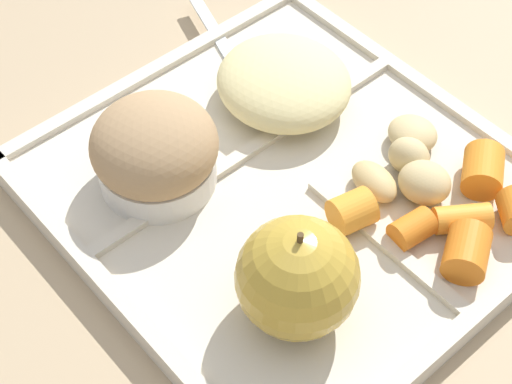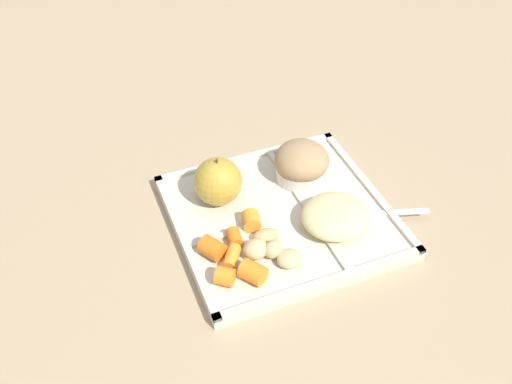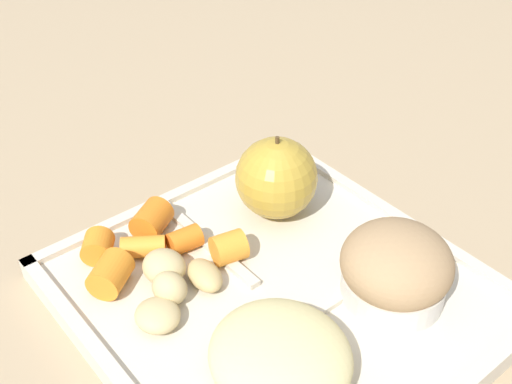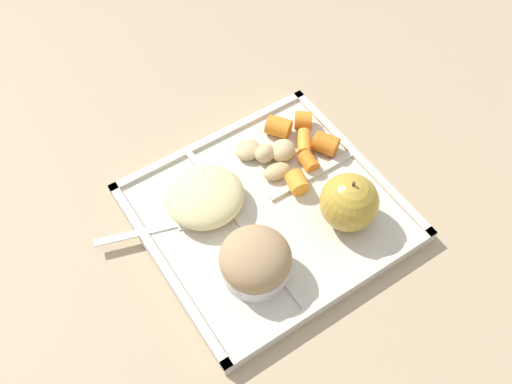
% 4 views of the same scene
% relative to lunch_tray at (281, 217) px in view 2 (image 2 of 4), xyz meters
% --- Properties ---
extents(ground, '(6.00, 6.00, 0.00)m').
position_rel_lunch_tray_xyz_m(ground, '(-0.00, 0.00, -0.01)').
color(ground, tan).
extents(lunch_tray, '(0.31, 0.29, 0.02)m').
position_rel_lunch_tray_xyz_m(lunch_tray, '(0.00, 0.00, 0.00)').
color(lunch_tray, beige).
rests_on(lunch_tray, ground).
extents(green_apple, '(0.07, 0.07, 0.08)m').
position_rel_lunch_tray_xyz_m(green_apple, '(-0.08, 0.06, 0.04)').
color(green_apple, '#B79333').
rests_on(green_apple, lunch_tray).
extents(bran_muffin, '(0.09, 0.09, 0.06)m').
position_rel_lunch_tray_xyz_m(bran_muffin, '(0.06, 0.06, 0.04)').
color(bran_muffin, silver).
rests_on(bran_muffin, lunch_tray).
extents(carrot_slice_back, '(0.02, 0.03, 0.02)m').
position_rel_lunch_tray_xyz_m(carrot_slice_back, '(-0.09, -0.03, 0.02)').
color(carrot_slice_back, orange).
rests_on(carrot_slice_back, lunch_tray).
extents(carrot_slice_center, '(0.03, 0.03, 0.03)m').
position_rel_lunch_tray_xyz_m(carrot_slice_center, '(-0.12, -0.09, 0.02)').
color(carrot_slice_center, orange).
rests_on(carrot_slice_center, lunch_tray).
extents(carrot_slice_small, '(0.04, 0.04, 0.02)m').
position_rel_lunch_tray_xyz_m(carrot_slice_small, '(-0.10, -0.06, 0.02)').
color(carrot_slice_small, orange).
rests_on(carrot_slice_small, lunch_tray).
extents(carrot_slice_large, '(0.04, 0.04, 0.03)m').
position_rel_lunch_tray_xyz_m(carrot_slice_large, '(-0.08, -0.10, 0.02)').
color(carrot_slice_large, orange).
rests_on(carrot_slice_large, lunch_tray).
extents(carrot_slice_tilted, '(0.03, 0.03, 0.03)m').
position_rel_lunch_tray_xyz_m(carrot_slice_tilted, '(-0.05, -0.01, 0.02)').
color(carrot_slice_tilted, orange).
rests_on(carrot_slice_tilted, lunch_tray).
extents(carrot_slice_near_corner, '(0.04, 0.04, 0.03)m').
position_rel_lunch_tray_xyz_m(carrot_slice_near_corner, '(-0.12, -0.04, 0.02)').
color(carrot_slice_near_corner, orange).
rests_on(carrot_slice_near_corner, lunch_tray).
extents(potato_chunk_golden, '(0.04, 0.04, 0.03)m').
position_rel_lunch_tray_xyz_m(potato_chunk_golden, '(-0.07, -0.06, 0.02)').
color(potato_chunk_golden, tan).
rests_on(potato_chunk_golden, lunch_tray).
extents(potato_chunk_corner, '(0.04, 0.03, 0.02)m').
position_rel_lunch_tray_xyz_m(potato_chunk_corner, '(-0.04, -0.04, 0.02)').
color(potato_chunk_corner, tan).
rests_on(potato_chunk_corner, lunch_tray).
extents(potato_chunk_browned, '(0.04, 0.04, 0.02)m').
position_rel_lunch_tray_xyz_m(potato_chunk_browned, '(-0.03, -0.09, 0.02)').
color(potato_chunk_browned, tan).
rests_on(potato_chunk_browned, lunch_tray).
extents(potato_chunk_wedge, '(0.03, 0.03, 0.03)m').
position_rel_lunch_tray_xyz_m(potato_chunk_wedge, '(-0.04, -0.07, 0.02)').
color(potato_chunk_wedge, tan).
rests_on(potato_chunk_wedge, lunch_tray).
extents(egg_noodle_pile, '(0.10, 0.10, 0.04)m').
position_rel_lunch_tray_xyz_m(egg_noodle_pile, '(0.06, -0.05, 0.03)').
color(egg_noodle_pile, beige).
rests_on(egg_noodle_pile, lunch_tray).
extents(meatball_center, '(0.03, 0.03, 0.03)m').
position_rel_lunch_tray_xyz_m(meatball_center, '(0.05, -0.07, 0.02)').
color(meatball_center, brown).
rests_on(meatball_center, lunch_tray).
extents(meatball_front, '(0.03, 0.03, 0.03)m').
position_rel_lunch_tray_xyz_m(meatball_front, '(0.08, -0.05, 0.02)').
color(meatball_front, brown).
rests_on(meatball_front, lunch_tray).
extents(plastic_fork, '(0.16, 0.06, 0.00)m').
position_rel_lunch_tray_xyz_m(plastic_fork, '(0.12, -0.05, 0.01)').
color(plastic_fork, white).
rests_on(plastic_fork, lunch_tray).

